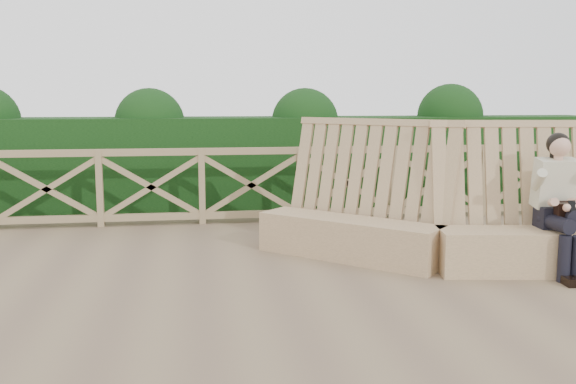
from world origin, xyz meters
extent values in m
plane|color=brown|center=(0.00, 0.00, 0.00)|extent=(60.00, 60.00, 0.00)
cube|color=#8E7351|center=(0.92, 1.22, 0.23)|extent=(1.91, 1.83, 0.46)
cube|color=#8E7351|center=(1.10, 1.42, 0.80)|extent=(1.87, 1.79, 1.58)
cube|color=#8E7351|center=(2.76, 0.33, 0.23)|extent=(2.19, 0.81, 0.46)
cube|color=#8E7351|center=(2.80, 0.60, 0.80)|extent=(2.19, 0.76, 1.58)
cube|color=black|center=(2.93, 0.41, 0.57)|extent=(0.39, 0.30, 0.23)
cube|color=beige|center=(2.94, 0.46, 0.92)|extent=(0.44, 0.33, 0.54)
sphere|color=tan|center=(2.93, 0.41, 1.32)|extent=(0.23, 0.23, 0.22)
sphere|color=black|center=(2.94, 0.45, 1.34)|extent=(0.26, 0.26, 0.24)
cylinder|color=black|center=(2.82, 0.20, 0.55)|extent=(0.19, 0.49, 0.15)
cylinder|color=black|center=(2.99, 0.21, 0.62)|extent=(0.19, 0.49, 0.17)
cylinder|color=black|center=(2.79, -0.02, 0.23)|extent=(0.13, 0.13, 0.46)
cube|color=black|center=(2.79, -0.12, 0.04)|extent=(0.11, 0.25, 0.08)
cube|color=black|center=(2.94, 0.22, 0.68)|extent=(0.23, 0.15, 0.15)
cube|color=black|center=(2.90, 0.06, 0.74)|extent=(0.08, 0.10, 0.12)
cube|color=#7D6749|center=(0.00, 3.50, 1.05)|extent=(10.10, 0.07, 0.10)
cube|color=#7D6749|center=(0.00, 3.50, 0.12)|extent=(10.10, 0.07, 0.10)
cube|color=black|center=(0.00, 4.70, 0.75)|extent=(12.00, 1.20, 1.50)
camera|label=1|loc=(-0.80, -5.73, 1.81)|focal=40.00mm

